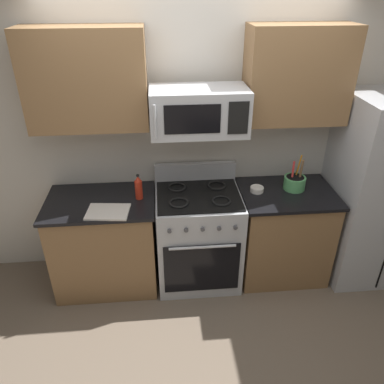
{
  "coord_description": "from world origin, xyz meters",
  "views": [
    {
      "loc": [
        -0.32,
        -2.19,
        2.59
      ],
      "look_at": [
        -0.07,
        0.52,
        1.03
      ],
      "focal_mm": 35.08,
      "sensor_mm": 36.0,
      "label": 1
    }
  ],
  "objects_px": {
    "range_oven": "(198,236)",
    "bottle_hot_sauce": "(139,188)",
    "refrigerator": "(378,191)",
    "utensil_crock": "(295,182)",
    "cutting_board": "(108,212)",
    "microwave": "(199,111)",
    "prep_bowl": "(257,189)"
  },
  "relations": [
    {
      "from": "range_oven",
      "to": "bottle_hot_sauce",
      "type": "distance_m",
      "value": 0.75
    },
    {
      "from": "refrigerator",
      "to": "utensil_crock",
      "type": "relative_size",
      "value": 5.55
    },
    {
      "from": "refrigerator",
      "to": "cutting_board",
      "type": "distance_m",
      "value": 2.44
    },
    {
      "from": "microwave",
      "to": "utensil_crock",
      "type": "height_order",
      "value": "microwave"
    },
    {
      "from": "cutting_board",
      "to": "prep_bowl",
      "type": "distance_m",
      "value": 1.33
    },
    {
      "from": "utensil_crock",
      "to": "cutting_board",
      "type": "xyz_separation_m",
      "value": [
        -1.66,
        -0.26,
        -0.06
      ]
    },
    {
      "from": "prep_bowl",
      "to": "utensil_crock",
      "type": "bearing_deg",
      "value": 3.46
    },
    {
      "from": "prep_bowl",
      "to": "refrigerator",
      "type": "bearing_deg",
      "value": -2.58
    },
    {
      "from": "range_oven",
      "to": "prep_bowl",
      "type": "height_order",
      "value": "range_oven"
    },
    {
      "from": "range_oven",
      "to": "refrigerator",
      "type": "relative_size",
      "value": 0.62
    },
    {
      "from": "microwave",
      "to": "bottle_hot_sauce",
      "type": "height_order",
      "value": "microwave"
    },
    {
      "from": "microwave",
      "to": "prep_bowl",
      "type": "relative_size",
      "value": 6.32
    },
    {
      "from": "range_oven",
      "to": "bottle_hot_sauce",
      "type": "bearing_deg",
      "value": 178.98
    },
    {
      "from": "utensil_crock",
      "to": "microwave",
      "type": "bearing_deg",
      "value": -178.33
    },
    {
      "from": "refrigerator",
      "to": "prep_bowl",
      "type": "xyz_separation_m",
      "value": [
        -1.12,
        0.05,
        0.05
      ]
    },
    {
      "from": "microwave",
      "to": "cutting_board",
      "type": "bearing_deg",
      "value": -163.3
    },
    {
      "from": "range_oven",
      "to": "microwave",
      "type": "distance_m",
      "value": 1.2
    },
    {
      "from": "cutting_board",
      "to": "microwave",
      "type": "bearing_deg",
      "value": 16.7
    },
    {
      "from": "refrigerator",
      "to": "bottle_hot_sauce",
      "type": "xyz_separation_m",
      "value": [
        -2.18,
        0.03,
        0.13
      ]
    },
    {
      "from": "refrigerator",
      "to": "cutting_board",
      "type": "bearing_deg",
      "value": -175.64
    },
    {
      "from": "cutting_board",
      "to": "bottle_hot_sauce",
      "type": "distance_m",
      "value": 0.34
    },
    {
      "from": "bottle_hot_sauce",
      "to": "prep_bowl",
      "type": "distance_m",
      "value": 1.06
    },
    {
      "from": "refrigerator",
      "to": "cutting_board",
      "type": "relative_size",
      "value": 5.17
    },
    {
      "from": "utensil_crock",
      "to": "prep_bowl",
      "type": "relative_size",
      "value": 2.61
    },
    {
      "from": "bottle_hot_sauce",
      "to": "range_oven",
      "type": "bearing_deg",
      "value": -1.02
    },
    {
      "from": "refrigerator",
      "to": "utensil_crock",
      "type": "distance_m",
      "value": 0.78
    },
    {
      "from": "bottle_hot_sauce",
      "to": "refrigerator",
      "type": "bearing_deg",
      "value": -0.7
    },
    {
      "from": "range_oven",
      "to": "refrigerator",
      "type": "xyz_separation_m",
      "value": [
        1.66,
        -0.02,
        0.41
      ]
    },
    {
      "from": "microwave",
      "to": "utensil_crock",
      "type": "relative_size",
      "value": 2.42
    },
    {
      "from": "range_oven",
      "to": "bottle_hot_sauce",
      "type": "relative_size",
      "value": 4.72
    },
    {
      "from": "range_oven",
      "to": "utensil_crock",
      "type": "relative_size",
      "value": 3.42
    },
    {
      "from": "range_oven",
      "to": "microwave",
      "type": "bearing_deg",
      "value": 90.02
    }
  ]
}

